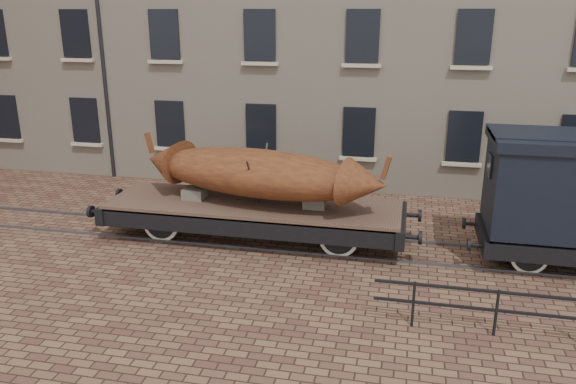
# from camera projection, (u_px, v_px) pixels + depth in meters

# --- Properties ---
(ground) EXTENTS (90.00, 90.00, 0.00)m
(ground) POSITION_uv_depth(u_px,v_px,m) (303.00, 243.00, 15.66)
(ground) COLOR #4E2F25
(rail_track) EXTENTS (30.00, 1.52, 0.06)m
(rail_track) POSITION_uv_depth(u_px,v_px,m) (303.00, 242.00, 15.66)
(rail_track) COLOR #59595E
(rail_track) RESTS_ON ground
(flatcar_wagon) EXTENTS (9.20, 2.50, 1.39)m
(flatcar_wagon) POSITION_uv_depth(u_px,v_px,m) (254.00, 210.00, 15.69)
(flatcar_wagon) COLOR brown
(flatcar_wagon) RESTS_ON ground
(iron_boat) EXTENTS (7.27, 3.13, 1.72)m
(iron_boat) POSITION_uv_depth(u_px,v_px,m) (258.00, 173.00, 15.32)
(iron_boat) COLOR brown
(iron_boat) RESTS_ON flatcar_wagon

